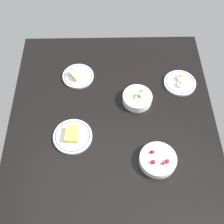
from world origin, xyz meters
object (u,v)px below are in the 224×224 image
(plate_eggs, at_px, (180,82))
(bowl_berries, at_px, (158,160))
(plate_cheese, at_px, (73,136))
(bowl_peas, at_px, (137,98))
(plate_sandwich, at_px, (78,75))

(plate_eggs, xyz_separation_m, bowl_berries, (0.48, -0.18, 0.01))
(plate_cheese, xyz_separation_m, bowl_peas, (-0.22, 0.34, 0.01))
(plate_sandwich, relative_size, plate_cheese, 0.91)
(plate_cheese, bearing_deg, bowl_peas, 122.90)
(plate_eggs, bearing_deg, bowl_peas, -65.55)
(plate_sandwich, bearing_deg, plate_eggs, 84.10)
(plate_sandwich, bearing_deg, bowl_peas, 62.11)
(plate_sandwich, xyz_separation_m, plate_eggs, (0.06, 0.58, -0.00))
(bowl_peas, bearing_deg, plate_sandwich, -117.89)
(plate_eggs, bearing_deg, plate_sandwich, -95.90)
(plate_cheese, bearing_deg, plate_eggs, 119.46)
(bowl_berries, bearing_deg, plate_cheese, -108.75)
(plate_sandwich, relative_size, bowl_berries, 1.00)
(plate_sandwich, height_order, plate_cheese, plate_cheese)
(plate_eggs, relative_size, bowl_peas, 1.12)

